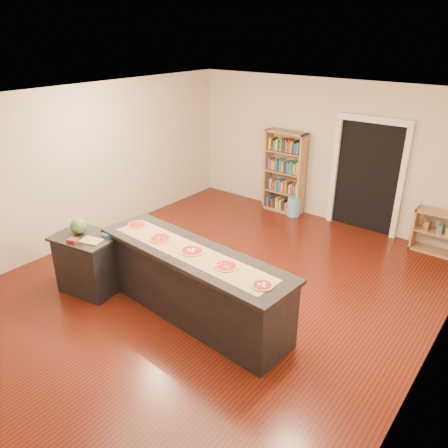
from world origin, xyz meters
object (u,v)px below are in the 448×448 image
Objects in this scene: waste_bin at (294,207)px; watermelon at (78,226)px; kitchen_island at (193,283)px; low_shelf at (436,232)px; side_counter at (89,263)px; bookshelf at (284,172)px.

waste_bin is 1.64× the size of watermelon.
waste_bin is (-0.66, 3.93, -0.30)m from kitchen_island.
side_counter is at bearing -130.14° from low_shelf.
watermelon is at bearing -104.38° from waste_bin.
waste_bin is at bearing -178.45° from low_shelf.
bookshelf is 7.19× the size of watermelon.
watermelon is (-1.79, -0.47, 0.52)m from kitchen_island.
watermelon is at bearing -100.21° from bookshelf.
low_shelf is 3.17× the size of watermelon.
waste_bin is at bearing -14.84° from bookshelf.
side_counter is at bearing -98.51° from bookshelf.
watermelon is at bearing 168.13° from side_counter.
bookshelf is at bearing 79.79° from watermelon.
low_shelf is at bearing 40.77° from side_counter.
side_counter is at bearing -102.69° from waste_bin.
kitchen_island is 4.54m from low_shelf.
bookshelf is at bearing 72.40° from side_counter.
watermelon reaches higher than low_shelf.
low_shelf reaches higher than waste_bin.
waste_bin is at bearing 68.22° from side_counter.
watermelon reaches higher than waste_bin.
bookshelf reaches higher than waste_bin.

